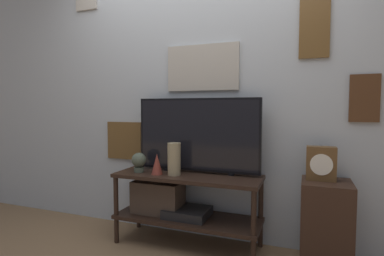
# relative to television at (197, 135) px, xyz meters

# --- Properties ---
(wall_back) EXTENTS (6.40, 0.08, 2.70)m
(wall_back) POSITION_rel_television_xyz_m (-0.06, 0.17, 0.43)
(wall_back) COLOR #B2BCC6
(wall_back) RESTS_ON ground_plane
(media_console) EXTENTS (1.22, 0.42, 0.60)m
(media_console) POSITION_rel_television_xyz_m (-0.16, -0.09, -0.55)
(media_console) COLOR black
(media_console) RESTS_ON ground_plane
(television) EXTENTS (1.07, 0.05, 0.63)m
(television) POSITION_rel_television_xyz_m (0.00, 0.00, 0.00)
(television) COLOR black
(television) RESTS_ON media_console
(vase_tall_ceramic) EXTENTS (0.11, 0.11, 0.27)m
(vase_tall_ceramic) POSITION_rel_television_xyz_m (-0.15, -0.15, -0.19)
(vase_tall_ceramic) COLOR tan
(vase_tall_ceramic) RESTS_ON media_console
(vase_slim_bronze) EXTENTS (0.09, 0.09, 0.17)m
(vase_slim_bronze) POSITION_rel_television_xyz_m (-0.29, -0.17, -0.24)
(vase_slim_bronze) COLOR brown
(vase_slim_bronze) RESTS_ON media_console
(decorative_bust) EXTENTS (0.12, 0.12, 0.17)m
(decorative_bust) POSITION_rel_television_xyz_m (-0.48, -0.15, -0.23)
(decorative_bust) COLOR #4C5647
(decorative_bust) RESTS_ON media_console
(side_table) EXTENTS (0.34, 0.34, 0.62)m
(side_table) POSITION_rel_television_xyz_m (1.01, -0.05, -0.61)
(side_table) COLOR #382319
(side_table) RESTS_ON ground_plane
(mantel_clock) EXTENTS (0.20, 0.11, 0.25)m
(mantel_clock) POSITION_rel_television_xyz_m (0.97, -0.03, -0.18)
(mantel_clock) COLOR brown
(mantel_clock) RESTS_ON side_table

